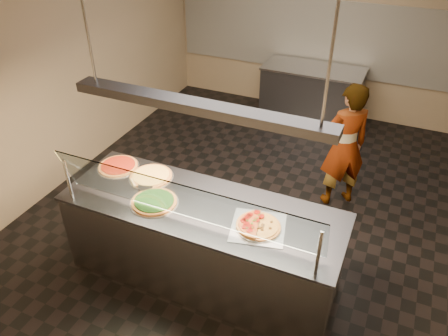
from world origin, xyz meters
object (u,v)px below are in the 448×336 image
at_px(pizza_cheese, 151,176).
at_px(perforated_tray, 258,227).
at_px(worker, 345,146).
at_px(pizza_tomato, 118,166).
at_px(pizza_spinach, 154,201).
at_px(prep_table, 311,94).
at_px(half_pizza_sausage, 268,228).
at_px(pizza_spatula, 138,184).
at_px(heat_lamp_housing, 198,107).
at_px(half_pizza_pepperoni, 249,222).
at_px(sneeze_guard, 182,201).
at_px(serving_counter, 203,242).

bearing_deg(pizza_cheese, perforated_tray, -12.55).
xyz_separation_m(perforated_tray, worker, (0.40, 1.92, -0.13)).
distance_m(perforated_tray, pizza_tomato, 1.71).
height_order(pizza_spinach, prep_table, pizza_spinach).
height_order(perforated_tray, prep_table, perforated_tray).
relative_size(half_pizza_sausage, pizza_cheese, 0.92).
relative_size(pizza_tomato, prep_table, 0.27).
relative_size(prep_table, worker, 1.00).
bearing_deg(half_pizza_sausage, pizza_tomato, 170.39).
height_order(pizza_spatula, worker, worker).
bearing_deg(perforated_tray, heat_lamp_housing, 172.98).
height_order(pizza_spatula, heat_lamp_housing, heat_lamp_housing).
bearing_deg(prep_table, pizza_spinach, -97.19).
distance_m(pizza_tomato, prep_table, 3.89).
relative_size(half_pizza_sausage, prep_table, 0.26).
xyz_separation_m(pizza_spinach, pizza_tomato, (-0.67, 0.37, -0.00)).
xyz_separation_m(pizza_tomato, pizza_spatula, (0.39, -0.21, 0.01)).
relative_size(pizza_tomato, pizza_spatula, 1.51).
distance_m(half_pizza_pepperoni, pizza_tomato, 1.62).
relative_size(pizza_spatula, heat_lamp_housing, 0.12).
xyz_separation_m(half_pizza_pepperoni, pizza_tomato, (-1.59, 0.30, -0.02)).
relative_size(sneeze_guard, pizza_tomato, 5.67).
bearing_deg(worker, sneeze_guard, 27.57).
height_order(sneeze_guard, heat_lamp_housing, heat_lamp_housing).
bearing_deg(sneeze_guard, half_pizza_pepperoni, 28.45).
distance_m(pizza_tomato, heat_lamp_housing, 1.50).
distance_m(half_pizza_sausage, pizza_spatula, 1.39).
height_order(half_pizza_sausage, pizza_spinach, half_pizza_sausage).
distance_m(pizza_cheese, prep_table, 3.81).
bearing_deg(perforated_tray, pizza_tomato, 169.90).
height_order(serving_counter, pizza_spinach, pizza_spinach).
relative_size(sneeze_guard, half_pizza_pepperoni, 5.88).
bearing_deg(half_pizza_pepperoni, prep_table, 95.94).
height_order(sneeze_guard, worker, worker).
bearing_deg(sneeze_guard, heat_lamp_housing, 90.00).
distance_m(sneeze_guard, perforated_tray, 0.71).
bearing_deg(pizza_spatula, pizza_tomato, 151.82).
height_order(half_pizza_pepperoni, heat_lamp_housing, heat_lamp_housing).
bearing_deg(pizza_spatula, pizza_spinach, -29.81).
bearing_deg(pizza_spinach, worker, 54.50).
bearing_deg(worker, pizza_spinach, 16.45).
distance_m(half_pizza_sausage, worker, 1.95).
relative_size(serving_counter, heat_lamp_housing, 1.17).
height_order(perforated_tray, heat_lamp_housing, heat_lamp_housing).
distance_m(serving_counter, pizza_spinach, 0.66).
relative_size(pizza_cheese, prep_table, 0.28).
distance_m(pizza_spatula, prep_table, 4.00).
bearing_deg(pizza_spinach, pizza_spatula, 150.19).
distance_m(sneeze_guard, heat_lamp_housing, 0.80).
xyz_separation_m(serving_counter, heat_lamp_housing, (0.00, 0.00, 1.48)).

